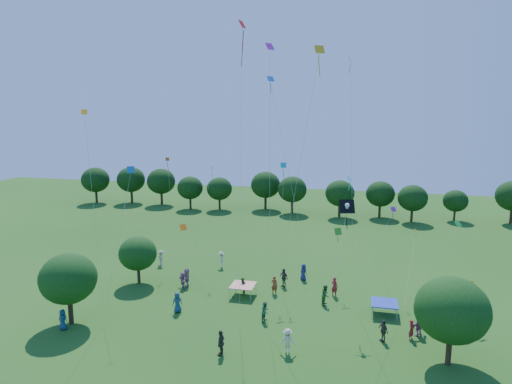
# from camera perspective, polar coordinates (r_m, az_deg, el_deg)

# --- Properties ---
(near_tree_west) EXTENTS (4.55, 4.55, 5.92)m
(near_tree_west) POSITION_cam_1_polar(r_m,az_deg,el_deg) (40.36, -22.43, -9.98)
(near_tree_west) COLOR #422B19
(near_tree_west) RESTS_ON ground
(near_tree_north) EXTENTS (3.78, 3.78, 4.85)m
(near_tree_north) POSITION_cam_1_polar(r_m,az_deg,el_deg) (47.46, -14.57, -7.44)
(near_tree_north) COLOR #422B19
(near_tree_north) RESTS_ON ground
(near_tree_east) EXTENTS (4.95, 4.95, 6.21)m
(near_tree_east) POSITION_cam_1_polar(r_m,az_deg,el_deg) (34.36, 23.30, -13.40)
(near_tree_east) COLOR #422B19
(near_tree_east) RESTS_ON ground
(treeline) EXTENTS (88.01, 8.77, 6.77)m
(treeline) POSITION_cam_1_polar(r_m,az_deg,el_deg) (76.96, 6.07, 0.30)
(treeline) COLOR #422B19
(treeline) RESTS_ON ground
(tent_red_stripe) EXTENTS (2.20, 2.20, 1.10)m
(tent_red_stripe) POSITION_cam_1_polar(r_m,az_deg,el_deg) (43.69, -1.64, -11.59)
(tent_red_stripe) COLOR #F43D1C
(tent_red_stripe) RESTS_ON ground
(tent_blue) EXTENTS (2.20, 2.20, 1.10)m
(tent_blue) POSITION_cam_1_polar(r_m,az_deg,el_deg) (41.47, 15.76, -13.22)
(tent_blue) COLOR #1B33B4
(tent_blue) RESTS_ON ground
(crowd_person_0) EXTENTS (0.85, 0.49, 1.68)m
(crowd_person_0) POSITION_cam_1_polar(r_m,az_deg,el_deg) (40.63, -23.00, -14.47)
(crowd_person_0) COLOR navy
(crowd_person_0) RESTS_ON ground
(crowd_person_1) EXTENTS (0.74, 0.56, 1.77)m
(crowd_person_1) POSITION_cam_1_polar(r_m,az_deg,el_deg) (44.21, 2.31, -11.53)
(crowd_person_1) COLOR maroon
(crowd_person_1) RESTS_ON ground
(crowd_person_2) EXTENTS (0.65, 0.92, 1.69)m
(crowd_person_2) POSITION_cam_1_polar(r_m,az_deg,el_deg) (38.96, 1.18, -14.70)
(crowd_person_2) COLOR #2A623F
(crowd_person_2) RESTS_ON ground
(crowd_person_3) EXTENTS (1.25, 0.66, 1.84)m
(crowd_person_3) POSITION_cam_1_polar(r_m,az_deg,el_deg) (34.51, 3.97, -18.08)
(crowd_person_3) COLOR beige
(crowd_person_3) RESTS_ON ground
(crowd_person_4) EXTENTS (1.18, 1.05, 1.87)m
(crowd_person_4) POSITION_cam_1_polar(r_m,az_deg,el_deg) (45.92, 3.48, -10.63)
(crowd_person_4) COLOR #463A38
(crowd_person_4) RESTS_ON ground
(crowd_person_5) EXTENTS (1.23, 1.82, 1.84)m
(crowd_person_5) POSITION_cam_1_polar(r_m,az_deg,el_deg) (46.48, -8.65, -10.49)
(crowd_person_5) COLOR #A25E84
(crowd_person_5) RESTS_ON ground
(crowd_person_6) EXTENTS (0.99, 0.94, 1.80)m
(crowd_person_6) POSITION_cam_1_polar(r_m,az_deg,el_deg) (41.03, -9.81, -13.44)
(crowd_person_6) COLOR navy
(crowd_person_6) RESTS_ON ground
(crowd_person_7) EXTENTS (0.63, 0.71, 1.59)m
(crowd_person_7) POSITION_cam_1_polar(r_m,az_deg,el_deg) (38.05, 18.87, -16.00)
(crowd_person_7) COLOR maroon
(crowd_person_7) RESTS_ON ground
(crowd_person_8) EXTENTS (0.71, 1.01, 1.85)m
(crowd_person_8) POSITION_cam_1_polar(r_m,az_deg,el_deg) (42.34, 8.69, -12.60)
(crowd_person_8) COLOR #255726
(crowd_person_8) RESTS_ON ground
(crowd_person_9) EXTENTS (0.93, 1.28, 1.79)m
(crowd_person_9) POSITION_cam_1_polar(r_m,az_deg,el_deg) (51.26, -4.38, -8.43)
(crowd_person_9) COLOR beige
(crowd_person_9) RESTS_ON ground
(crowd_person_10) EXTENTS (0.53, 1.12, 1.88)m
(crowd_person_10) POSITION_cam_1_polar(r_m,az_deg,el_deg) (34.24, -4.40, -18.27)
(crowd_person_10) COLOR #38332D
(crowd_person_10) RESTS_ON ground
(crowd_person_11) EXTENTS (1.49, 1.64, 1.75)m
(crowd_person_11) POSITION_cam_1_polar(r_m,az_deg,el_deg) (38.83, 19.67, -15.37)
(crowd_person_11) COLOR #895071
(crowd_person_11) RESTS_ON ground
(crowd_person_12) EXTENTS (0.96, 0.87, 1.72)m
(crowd_person_12) POSITION_cam_1_polar(r_m,az_deg,el_deg) (47.76, 5.95, -9.92)
(crowd_person_12) COLOR navy
(crowd_person_12) RESTS_ON ground
(crowd_person_13) EXTENTS (0.82, 0.72, 1.84)m
(crowd_person_13) POSITION_cam_1_polar(r_m,az_deg,el_deg) (44.34, 9.78, -11.56)
(crowd_person_13) COLOR maroon
(crowd_person_13) RESTS_ON ground
(crowd_person_14) EXTENTS (0.53, 0.85, 1.62)m
(crowd_person_14) POSITION_cam_1_polar(r_m,az_deg,el_deg) (44.10, -1.70, -11.69)
(crowd_person_14) COLOR #32632A
(crowd_person_14) RESTS_ON ground
(crowd_person_15) EXTENTS (1.22, 1.09, 1.74)m
(crowd_person_15) POSITION_cam_1_polar(r_m,az_deg,el_deg) (52.82, -11.77, -8.08)
(crowd_person_15) COLOR #BBA496
(crowd_person_15) RESTS_ON ground
(crowd_person_16) EXTENTS (0.98, 1.08, 1.73)m
(crowd_person_16) POSITION_cam_1_polar(r_m,az_deg,el_deg) (37.22, 15.60, -16.32)
(crowd_person_16) COLOR #403833
(crowd_person_16) RESTS_ON ground
(crowd_person_17) EXTENTS (1.34, 1.53, 1.62)m
(crowd_person_17) POSITION_cam_1_polar(r_m,az_deg,el_deg) (46.05, -9.16, -10.85)
(crowd_person_17) COLOR #824C75
(crowd_person_17) RESTS_ON ground
(pirate_kite) EXTENTS (1.90, 5.60, 8.73)m
(pirate_kite) POSITION_cam_1_polar(r_m,az_deg,el_deg) (37.84, 11.29, -1.95)
(pirate_kite) COLOR black
(red_high_kite) EXTENTS (1.33, 5.52, 23.52)m
(red_high_kite) POSITION_cam_1_polar(r_m,az_deg,el_deg) (40.19, -1.79, 14.57)
(red_high_kite) COLOR red
(small_kite_0) EXTENTS (1.37, 1.92, 5.24)m
(small_kite_0) POSITION_cam_1_polar(r_m,az_deg,el_deg) (43.92, -9.03, -4.98)
(small_kite_0) COLOR orange
(small_kite_1) EXTENTS (1.38, 6.26, 5.05)m
(small_kite_1) POSITION_cam_1_polar(r_m,az_deg,el_deg) (44.05, 19.07, -6.53)
(small_kite_1) COLOR orange
(small_kite_2) EXTENTS (3.49, 0.66, 20.36)m
(small_kite_2) POSITION_cam_1_polar(r_m,az_deg,el_deg) (32.87, 6.74, 10.47)
(small_kite_2) COLOR gold
(small_kite_3) EXTENTS (4.68, 3.44, 6.72)m
(small_kite_3) POSITION_cam_1_polar(r_m,az_deg,el_deg) (41.87, 23.18, -4.95)
(small_kite_3) COLOR #198C29
(small_kite_4) EXTENTS (1.70, 3.03, 11.38)m
(small_kite_4) POSITION_cam_1_polar(r_m,az_deg,el_deg) (38.98, -15.88, -0.20)
(small_kite_4) COLOR #1265B5
(small_kite_5) EXTENTS (3.48, 4.14, 6.96)m
(small_kite_5) POSITION_cam_1_polar(r_m,az_deg,el_deg) (44.52, 16.15, -3.60)
(small_kite_5) COLOR #7F1894
(small_kite_6) EXTENTS (1.28, 1.70, 20.46)m
(small_kite_6) POSITION_cam_1_polar(r_m,az_deg,el_deg) (40.82, 11.78, 9.23)
(small_kite_6) COLOR silver
(small_kite_7) EXTENTS (0.60, 1.62, 11.01)m
(small_kite_7) POSITION_cam_1_polar(r_m,az_deg,el_deg) (43.72, 3.40, 0.86)
(small_kite_7) COLOR #0CA4B6
(small_kite_8) EXTENTS (2.80, 4.32, 10.72)m
(small_kite_8) POSITION_cam_1_polar(r_m,az_deg,el_deg) (51.39, -10.77, 1.10)
(small_kite_8) COLOR #D24B0C
(small_kite_9) EXTENTS (0.85, 1.96, 16.00)m
(small_kite_9) POSITION_cam_1_polar(r_m,az_deg,el_deg) (36.24, -20.00, 2.05)
(small_kite_9) COLOR #FF9F0D
(small_kite_10) EXTENTS (4.00, 0.54, 4.63)m
(small_kite_10) POSITION_cam_1_polar(r_m,az_deg,el_deg) (34.50, 24.57, -11.31)
(small_kite_10) COLOR yellow
(small_kite_11) EXTENTS (1.68, 0.75, 4.94)m
(small_kite_11) POSITION_cam_1_polar(r_m,az_deg,el_deg) (44.05, 10.10, -5.34)
(small_kite_11) COLOR #36941B
(small_kite_12) EXTENTS (5.35, 4.83, 19.45)m
(small_kite_12) POSITION_cam_1_polar(r_m,az_deg,el_deg) (48.06, 2.67, 9.78)
(small_kite_12) COLOR blue
(small_kite_13) EXTENTS (0.73, 1.63, 20.82)m
(small_kite_13) POSITION_cam_1_polar(r_m,az_deg,el_deg) (34.51, 1.73, 10.06)
(small_kite_13) COLOR purple
(small_kite_14) EXTENTS (2.03, 2.06, 10.04)m
(small_kite_14) POSITION_cam_1_polar(r_m,az_deg,el_deg) (48.82, -5.98, 0.65)
(small_kite_14) COLOR silver
(small_kite_15) EXTENTS (4.02, 1.94, 11.04)m
(small_kite_15) POSITION_cam_1_polar(r_m,az_deg,el_deg) (35.79, 12.88, -2.36)
(small_kite_15) COLOR #0CBF9D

